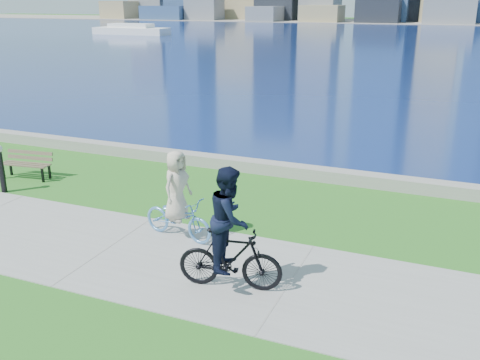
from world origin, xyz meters
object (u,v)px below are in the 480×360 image
Objects in this scene: bollard_lamp at (1,165)px; cyclist_woman at (178,206)px; park_bench at (27,162)px; cyclist_man at (230,239)px.

cyclist_woman is at bearing -7.70° from bollard_lamp.
cyclist_man reaches higher than park_bench.
park_bench is at bearing 103.48° from bollard_lamp.
park_bench is at bearing 54.94° from cyclist_man.
bollard_lamp is at bearing 92.54° from cyclist_woman.
park_bench is 6.49m from cyclist_woman.
bollard_lamp is 0.58× the size of cyclist_man.
cyclist_woman reaches higher than bollard_lamp.
bollard_lamp is at bearing 62.05° from cyclist_man.
park_bench is 1.30m from bollard_lamp.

